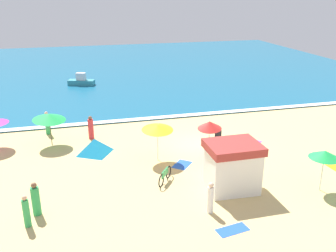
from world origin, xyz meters
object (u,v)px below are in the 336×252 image
(beachgoer_5, at_px, (91,128))
(beach_umbrella_3, at_px, (49,117))
(beachgoer_2, at_px, (47,123))
(beachgoer_3, at_px, (36,200))
(parked_bicycle, at_px, (165,175))
(beachgoer_6, at_px, (218,135))
(beach_umbrella_7, at_px, (210,125))
(beach_tent, at_px, (95,146))
(small_boat_0, at_px, (81,81))
(beachgoer_0, at_px, (26,212))
(beach_umbrella_6, at_px, (325,154))
(lifeguard_cabana, at_px, (232,166))
(beachgoer_7, at_px, (211,198))
(beach_umbrella_0, at_px, (157,128))

(beachgoer_5, bearing_deg, beach_umbrella_3, -169.77)
(beachgoer_2, bearing_deg, beachgoer_3, -90.48)
(parked_bicycle, height_order, beachgoer_6, beachgoer_6)
(beachgoer_3, distance_m, beachgoer_6, 13.46)
(parked_bicycle, relative_size, beachgoer_2, 0.88)
(beach_umbrella_7, bearing_deg, beach_tent, 163.50)
(beachgoer_6, distance_m, small_boat_0, 20.39)
(beachgoer_0, relative_size, beachgoer_5, 0.93)
(beach_tent, bearing_deg, beach_umbrella_7, -16.50)
(beachgoer_3, xyz_separation_m, beachgoer_6, (11.72, 6.61, -0.39))
(beach_umbrella_6, relative_size, small_boat_0, 0.76)
(lifeguard_cabana, height_order, beachgoer_6, lifeguard_cabana)
(beachgoer_2, xyz_separation_m, beachgoer_6, (11.63, -4.16, -0.43))
(beachgoer_6, bearing_deg, small_boat_0, 115.15)
(lifeguard_cabana, relative_size, small_boat_0, 0.91)
(beach_umbrella_3, bearing_deg, beachgoer_7, -54.35)
(beach_umbrella_0, bearing_deg, beach_tent, 151.72)
(small_boat_0, bearing_deg, beachgoer_2, -101.72)
(beach_umbrella_7, relative_size, parked_bicycle, 1.55)
(beachgoer_7, height_order, small_boat_0, beachgoer_7)
(parked_bicycle, distance_m, beachgoer_0, 7.37)
(beach_umbrella_0, height_order, beach_umbrella_7, beach_umbrella_0)
(small_boat_0, bearing_deg, beachgoer_7, -79.74)
(beach_umbrella_0, bearing_deg, beachgoer_5, 129.07)
(beach_umbrella_3, xyz_separation_m, small_boat_0, (2.64, 16.48, -1.46))
(beachgoer_2, xyz_separation_m, small_boat_0, (2.96, 14.29, -0.28))
(beach_tent, distance_m, beachgoer_7, 9.60)
(beach_umbrella_3, distance_m, beachgoer_7, 12.96)
(beach_umbrella_0, distance_m, beach_tent, 4.51)
(beachgoer_2, relative_size, beachgoer_7, 1.09)
(beach_umbrella_0, distance_m, beachgoer_7, 6.57)
(beachgoer_0, bearing_deg, parked_bicycle, 19.48)
(beach_umbrella_6, xyz_separation_m, beachgoer_3, (-14.31, 1.35, -1.27))
(beachgoer_0, xyz_separation_m, beachgoer_3, (0.34, 0.89, 0.04))
(parked_bicycle, height_order, beachgoer_3, beachgoer_3)
(beachgoer_0, distance_m, beachgoer_2, 11.66)
(beachgoer_3, xyz_separation_m, beachgoer_7, (7.94, -1.90, -0.01))
(beach_umbrella_6, distance_m, beachgoer_5, 15.36)
(lifeguard_cabana, distance_m, beachgoer_6, 6.99)
(beach_umbrella_7, distance_m, beach_tent, 7.48)
(lifeguard_cabana, bearing_deg, beachgoer_0, -175.27)
(beach_umbrella_3, distance_m, parked_bicycle, 9.49)
(lifeguard_cabana, height_order, beach_umbrella_3, lifeguard_cabana)
(beach_tent, bearing_deg, beachgoer_5, 91.34)
(beachgoer_5, xyz_separation_m, beachgoer_7, (4.84, -10.97, -0.02))
(lifeguard_cabana, height_order, beachgoer_7, lifeguard_cabana)
(parked_bicycle, distance_m, beachgoer_7, 3.74)
(lifeguard_cabana, xyz_separation_m, beach_umbrella_6, (4.50, -1.30, 0.72))
(beachgoer_2, bearing_deg, small_boat_0, 78.28)
(beach_umbrella_7, height_order, small_boat_0, beach_umbrella_7)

